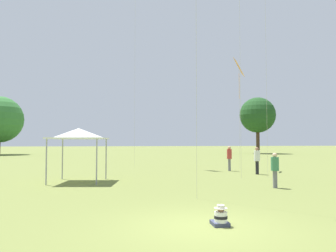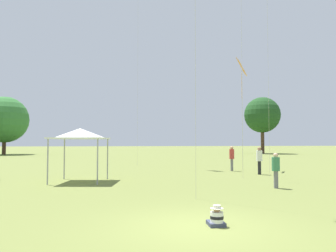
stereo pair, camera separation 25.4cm
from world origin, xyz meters
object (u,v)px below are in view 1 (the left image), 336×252
person_standing_1 (229,156)px  person_standing_2 (257,158)px  person_standing_0 (275,167)px  kite_1 (239,69)px  canopy_tent (79,134)px  distant_tree_0 (258,115)px  seated_toddler (221,217)px

person_standing_1 → person_standing_2: person_standing_1 is taller
person_standing_0 → person_standing_1: size_ratio=0.90×
person_standing_1 → kite_1: size_ratio=0.21×
person_standing_2 → kite_1: 7.84m
person_standing_1 → kite_1: bearing=20.6°
canopy_tent → person_standing_2: bearing=11.6°
kite_1 → distant_tree_0: bearing=49.3°
person_standing_1 → distant_tree_0: distant_tree_0 is taller
seated_toddler → person_standing_2: 14.26m
seated_toddler → distant_tree_0: size_ratio=0.05×
person_standing_1 → distant_tree_0: (17.78, 33.96, 6.02)m
person_standing_0 → seated_toddler: bearing=-164.7°
seated_toddler → person_standing_0: bearing=54.1°
person_standing_2 → person_standing_0: bearing=-175.0°
seated_toddler → canopy_tent: size_ratio=0.17×
person_standing_2 → kite_1: (0.24, 3.68, 6.92)m
canopy_tent → kite_1: 14.21m
seated_toddler → person_standing_2: bearing=63.2°
seated_toddler → person_standing_0: (4.78, 6.30, 0.76)m
seated_toddler → distant_tree_0: bearing=65.8°
person_standing_0 → kite_1: bearing=40.1°
canopy_tent → distant_tree_0: bearing=54.1°
kite_1 → canopy_tent: bearing=-166.8°
person_standing_1 → seated_toddler: bearing=-128.0°
person_standing_2 → canopy_tent: size_ratio=0.56×
kite_1 → person_standing_1: bearing=-156.1°
canopy_tent → kite_1: size_ratio=0.37×
person_standing_2 → canopy_tent: (-11.44, -2.34, 1.54)m
person_standing_2 → kite_1: size_ratio=0.21×
canopy_tent → kite_1: bearing=27.3°
person_standing_1 → person_standing_2: size_ratio=1.02×
person_standing_2 → canopy_tent: canopy_tent is taller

